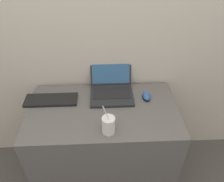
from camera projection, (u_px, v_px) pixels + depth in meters
The scene contains 6 objects.
wall_back at pixel (100, 22), 1.46m from camera, with size 7.00×0.04×2.50m.
desk at pixel (104, 145), 1.73m from camera, with size 1.04×0.58×0.76m.
laptop at pixel (111, 86), 1.62m from camera, with size 0.31×0.33×0.24m.
drink_cup at pixel (109, 125), 1.30m from camera, with size 0.08×0.08×0.22m.
computer_mouse at pixel (146, 96), 1.59m from camera, with size 0.06×0.10×0.04m.
external_keyboard at pixel (51, 100), 1.56m from camera, with size 0.37×0.13×0.02m.
Camera 1 is at (0.01, -0.82, 1.78)m, focal length 35.00 mm.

